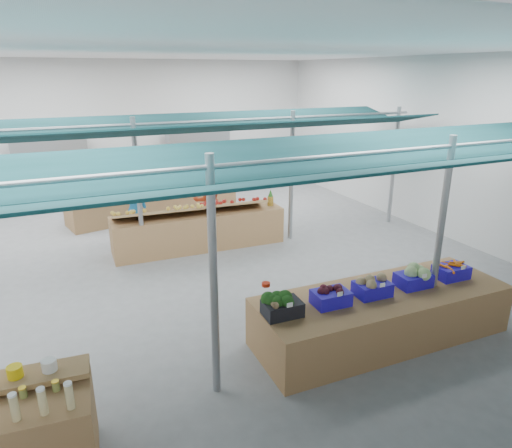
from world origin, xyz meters
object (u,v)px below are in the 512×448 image
object	(u,v)px
crate_stack	(425,306)
vendor_right	(208,200)
fruit_counter	(199,230)
vendor_left	(135,209)
veg_counter	(381,315)

from	to	relation	value
crate_stack	vendor_right	world-z (taller)	vendor_right
crate_stack	fruit_counter	bearing A→B (deg)	115.91
crate_stack	vendor_left	bearing A→B (deg)	121.02
veg_counter	vendor_left	size ratio (longest dim) A/B	2.52
fruit_counter	crate_stack	world-z (taller)	fruit_counter
fruit_counter	crate_stack	xyz separation A→B (m)	(2.26, -4.66, -0.13)
fruit_counter	vendor_left	bearing A→B (deg)	139.51
fruit_counter	vendor_right	world-z (taller)	vendor_right
vendor_left	vendor_right	distance (m)	1.80
crate_stack	vendor_left	world-z (taller)	vendor_left
fruit_counter	vendor_right	xyz separation A→B (m)	(0.60, 1.10, 0.36)
veg_counter	vendor_right	bearing A→B (deg)	98.30
fruit_counter	veg_counter	bearing A→B (deg)	-72.38
crate_stack	vendor_right	size ratio (longest dim) A/B	0.36
fruit_counter	crate_stack	size ratio (longest dim) A/B	6.94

